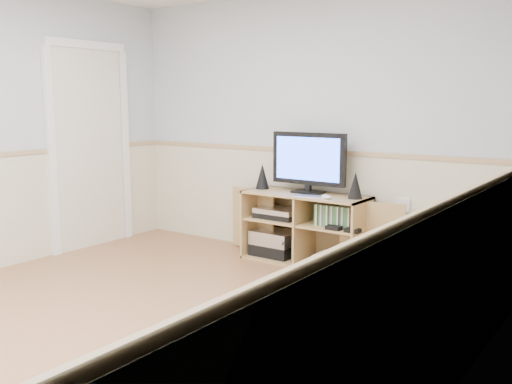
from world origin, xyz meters
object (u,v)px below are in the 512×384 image
Objects in this scene: monitor at (309,160)px; keyboard at (310,197)px; game_consoles at (333,261)px; media_cabinet at (308,227)px.

monitor is 2.51× the size of keyboard.
keyboard reaches higher than game_consoles.
monitor is at bearing 168.64° from game_consoles.
monitor is (0.00, -0.01, 0.62)m from media_cabinet.
keyboard is at bearing -142.93° from game_consoles.
monitor is at bearing 110.72° from keyboard.
game_consoles is (0.30, -0.06, -0.88)m from monitor.
game_consoles is (0.17, 0.13, -0.59)m from keyboard.
monitor is 0.93m from game_consoles.
keyboard is 0.66× the size of game_consoles.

